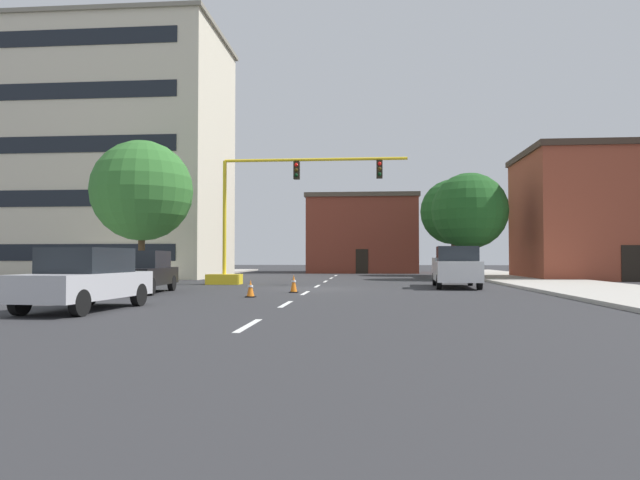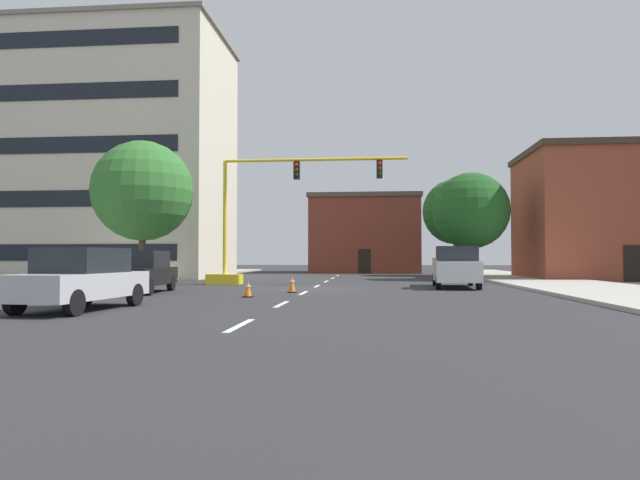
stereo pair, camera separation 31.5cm
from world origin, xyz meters
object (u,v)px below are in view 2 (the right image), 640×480
at_px(pickup_truck_white, 455,268).
at_px(sedan_black_mid_left, 141,271).
at_px(tree_left_near, 143,191).
at_px(traffic_signal_gantry, 251,241).
at_px(sedan_silver_near_left, 81,278).
at_px(traffic_cone_roadside_b, 292,284).
at_px(traffic_cone_roadside_a, 248,289).
at_px(tree_right_far, 455,212).
at_px(tree_right_mid, 471,211).

distance_m(pickup_truck_white, sedan_black_mid_left, 14.56).
xyz_separation_m(tree_left_near, pickup_truck_white, (16.52, -1.71, -4.11)).
relative_size(pickup_truck_white, sedan_black_mid_left, 1.19).
height_order(traffic_signal_gantry, sedan_black_mid_left, traffic_signal_gantry).
xyz_separation_m(traffic_signal_gantry, sedan_silver_near_left, (-1.53, -14.98, -1.46)).
height_order(tree_left_near, traffic_cone_roadside_b, tree_left_near).
height_order(traffic_cone_roadside_a, traffic_cone_roadside_b, traffic_cone_roadside_b).
xyz_separation_m(traffic_cone_roadside_a, traffic_cone_roadside_b, (1.24, 2.79, 0.05)).
bearing_deg(sedan_black_mid_left, tree_left_near, 112.89).
relative_size(tree_right_far, pickup_truck_white, 1.40).
bearing_deg(traffic_signal_gantry, sedan_black_mid_left, -111.57).
distance_m(pickup_truck_white, sedan_silver_near_left, 17.60).
distance_m(traffic_signal_gantry, tree_right_mid, 15.06).
bearing_deg(tree_right_far, traffic_cone_roadside_a, -113.92).
relative_size(tree_left_near, tree_right_mid, 1.12).
bearing_deg(tree_right_mid, traffic_cone_roadside_a, -122.92).
relative_size(tree_left_near, sedan_silver_near_left, 1.69).
bearing_deg(pickup_truck_white, tree_right_mid, 75.98).
bearing_deg(tree_right_far, pickup_truck_white, -98.21).
relative_size(traffic_signal_gantry, sedan_silver_near_left, 2.34).
relative_size(pickup_truck_white, traffic_cone_roadside_b, 7.37).
distance_m(sedan_silver_near_left, traffic_cone_roadside_a, 6.48).
relative_size(traffic_cone_roadside_a, traffic_cone_roadside_b, 0.85).
bearing_deg(pickup_truck_white, tree_left_near, 174.10).
bearing_deg(traffic_signal_gantry, traffic_cone_roadside_b, -64.55).
height_order(tree_right_far, traffic_cone_roadside_a, tree_right_far).
bearing_deg(tree_left_near, traffic_cone_roadside_b, -34.40).
xyz_separation_m(tree_right_far, pickup_truck_white, (-2.56, -17.74, -4.12)).
xyz_separation_m(traffic_signal_gantry, traffic_cone_roadside_b, (3.23, -6.79, -1.98)).
distance_m(tree_right_far, pickup_truck_white, 18.39).
xyz_separation_m(traffic_signal_gantry, pickup_truck_white, (10.57, -2.21, -1.37)).
distance_m(sedan_black_mid_left, traffic_cone_roadside_a, 5.41).
xyz_separation_m(tree_left_near, tree_right_mid, (18.91, 7.86, -0.57)).
bearing_deg(traffic_cone_roadside_b, pickup_truck_white, 31.93).
bearing_deg(tree_right_far, tree_right_mid, -91.20).
bearing_deg(tree_left_near, sedan_silver_near_left, -73.04).
xyz_separation_m(pickup_truck_white, sedan_black_mid_left, (-13.55, -5.32, -0.09)).
relative_size(traffic_signal_gantry, sedan_black_mid_left, 2.33).
height_order(sedan_black_mid_left, traffic_cone_roadside_b, sedan_black_mid_left).
bearing_deg(sedan_black_mid_left, tree_right_far, 55.07).
distance_m(pickup_truck_white, traffic_cone_roadside_b, 8.67).
bearing_deg(traffic_cone_roadside_b, tree_left_near, 145.60).
relative_size(tree_right_mid, traffic_cone_roadside_b, 9.36).
bearing_deg(tree_left_near, pickup_truck_white, -5.90).
distance_m(tree_right_far, sedan_silver_near_left, 34.11).
relative_size(pickup_truck_white, traffic_cone_roadside_a, 8.63).
distance_m(traffic_signal_gantry, sedan_silver_near_left, 15.13).
height_order(tree_right_far, sedan_black_mid_left, tree_right_far).
relative_size(traffic_signal_gantry, traffic_cone_roadside_b, 14.44).
distance_m(traffic_signal_gantry, traffic_cone_roadside_a, 9.99).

